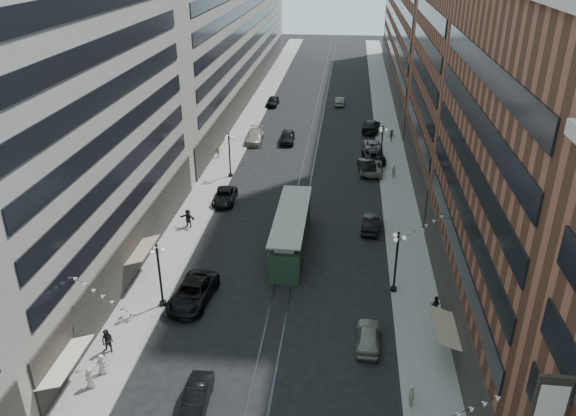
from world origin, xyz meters
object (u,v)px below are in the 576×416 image
at_px(pedestrian_8, 394,171).
at_px(car_extra_2, 373,155).
at_px(car_10, 371,223).
at_px(pedestrian_extra_2, 102,364).
at_px(pedestrian_5, 188,218).
at_px(pedestrian_9, 391,136).
at_px(car_5, 197,397).
at_px(car_7, 225,196).
at_px(car_4, 368,336).
at_px(lamppost_sw_mid, 230,154).
at_px(car_12, 371,126).
at_px(pedestrian_2, 108,341).
at_px(car_extra_1, 367,166).
at_px(car_13, 287,137).
at_px(streetcar, 291,232).
at_px(car_11, 372,166).
at_px(pedestrian_7, 435,305).
at_px(lamppost_se_mid, 382,145).
at_px(pedestrian_1, 90,378).
at_px(car_2, 193,293).
at_px(pedestrian_6, 218,152).
at_px(car_8, 254,136).
at_px(car_9, 273,101).
at_px(lamppost_sw_far, 160,273).
at_px(lamppost_se_far, 396,260).
at_px(car_14, 340,101).
at_px(pedestrian_4, 412,396).
at_px(car_extra_0, 373,145).

relative_size(pedestrian_8, car_extra_2, 0.28).
relative_size(car_10, pedestrian_extra_2, 3.09).
distance_m(pedestrian_5, pedestrian_8, 26.44).
relative_size(pedestrian_5, pedestrian_9, 1.13).
xyz_separation_m(car_5, car_7, (-4.59, 29.90, 0.01)).
relative_size(car_4, car_10, 0.93).
xyz_separation_m(lamppost_sw_mid, car_12, (17.60, 20.27, -2.23)).
distance_m(pedestrian_2, car_extra_1, 40.86).
relative_size(car_7, car_13, 1.00).
height_order(streetcar, car_11, streetcar).
distance_m(car_4, pedestrian_7, 6.60).
bearing_deg(lamppost_se_mid, pedestrian_8, -65.01).
height_order(pedestrian_9, car_extra_2, pedestrian_9).
bearing_deg(car_12, car_extra_1, 93.56).
distance_m(car_13, pedestrian_5, 28.26).
xyz_separation_m(lamppost_sw_mid, pedestrian_8, (19.86, 1.87, -2.13)).
height_order(pedestrian_1, car_extra_2, pedestrian_1).
bearing_deg(car_2, streetcar, 59.57).
xyz_separation_m(car_11, pedestrian_9, (3.10, 11.92, 0.18)).
distance_m(lamppost_sw_mid, car_4, 34.12).
relative_size(pedestrian_6, pedestrian_9, 0.89).
relative_size(car_7, pedestrian_5, 2.64).
bearing_deg(car_2, pedestrian_1, -106.15).
height_order(car_8, car_11, car_8).
distance_m(pedestrian_1, pedestrian_extra_2, 1.33).
xyz_separation_m(lamppost_se_mid, streetcar, (-9.20, -21.55, -1.44)).
relative_size(car_8, pedestrian_9, 3.49).
xyz_separation_m(car_9, car_13, (4.71, -19.36, 0.06)).
relative_size(car_5, car_7, 0.83).
bearing_deg(car_5, streetcar, 77.37).
distance_m(lamppost_sw_far, car_8, 40.48).
bearing_deg(car_5, pedestrian_8, 67.51).
height_order(lamppost_se_far, pedestrian_9, lamppost_se_far).
relative_size(car_8, car_13, 1.17).
xyz_separation_m(lamppost_sw_mid, car_extra_2, (17.60, 7.65, -2.28)).
xyz_separation_m(car_4, car_12, (1.44, 50.24, 0.14)).
relative_size(lamppost_sw_far, streetcar, 0.42).
height_order(car_9, pedestrian_extra_2, pedestrian_extra_2).
relative_size(car_2, pedestrian_2, 3.28).
xyz_separation_m(pedestrian_1, pedestrian_8, (21.68, 38.22, 0.05)).
bearing_deg(pedestrian_extra_2, lamppost_se_far, -161.17).
relative_size(streetcar, car_14, 2.99).
bearing_deg(car_4, car_9, -73.92).
relative_size(pedestrian_4, car_extra_0, 0.29).
height_order(pedestrian_7, car_extra_1, pedestrian_7).
distance_m(pedestrian_1, car_8, 49.83).
height_order(car_10, car_extra_2, car_extra_2).
xyz_separation_m(lamppost_se_far, car_extra_0, (-0.80, 34.80, -2.39)).
xyz_separation_m(pedestrian_5, car_extra_1, (18.20, 17.03, -0.24)).
bearing_deg(pedestrian_1, car_8, -94.28).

